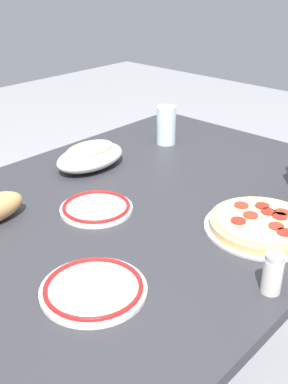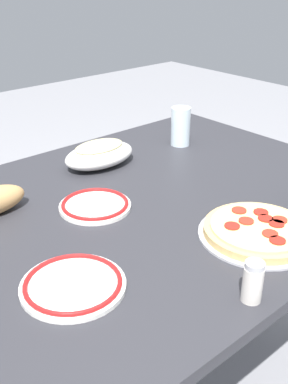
% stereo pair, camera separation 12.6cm
% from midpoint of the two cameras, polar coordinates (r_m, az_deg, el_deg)
% --- Properties ---
extents(dining_table, '(1.37, 0.99, 0.72)m').
position_cam_midpoint_polar(dining_table, '(1.33, -2.73, -5.28)').
color(dining_table, '#2D2D33').
rests_on(dining_table, ground).
extents(pepperoni_pizza, '(0.28, 0.28, 0.03)m').
position_cam_midpoint_polar(pepperoni_pizza, '(1.17, 11.24, -3.94)').
color(pepperoni_pizza, '#B7B7BC').
rests_on(pepperoni_pizza, dining_table).
extents(baked_pasta_dish, '(0.24, 0.15, 0.08)m').
position_cam_midpoint_polar(baked_pasta_dish, '(1.49, -8.98, 4.35)').
color(baked_pasta_dish, white).
rests_on(baked_pasta_dish, dining_table).
extents(water_glass, '(0.07, 0.07, 0.13)m').
position_cam_midpoint_polar(water_glass, '(1.67, 0.53, 8.06)').
color(water_glass, silver).
rests_on(water_glass, dining_table).
extents(side_plate_near, '(0.21, 0.21, 0.02)m').
position_cam_midpoint_polar(side_plate_near, '(0.96, -10.00, -11.60)').
color(side_plate_near, white).
rests_on(side_plate_near, dining_table).
extents(side_plate_far, '(0.19, 0.19, 0.02)m').
position_cam_midpoint_polar(side_plate_far, '(1.24, -8.72, -1.97)').
color(side_plate_far, white).
rests_on(side_plate_far, dining_table).
extents(spice_shaker, '(0.04, 0.04, 0.09)m').
position_cam_midpoint_polar(spice_shaker, '(0.95, 11.67, -9.80)').
color(spice_shaker, silver).
rests_on(spice_shaker, dining_table).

